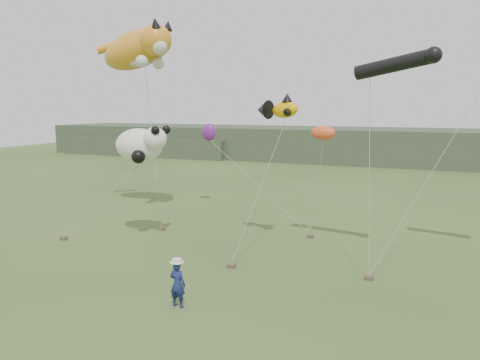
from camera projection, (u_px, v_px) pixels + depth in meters
name	position (u px, v px, depth m)	size (l,w,h in m)	color
ground	(204.00, 296.00, 16.35)	(120.00, 120.00, 0.00)	#385123
headland	(349.00, 145.00, 57.85)	(90.00, 13.00, 4.00)	#2D3D28
festival_attendant	(178.00, 284.00, 15.39)	(0.57, 0.37, 1.56)	navy
sandbag_anchors	(219.00, 247.00, 21.88)	(15.14, 5.93, 0.16)	brown
cat_kite	(141.00, 48.00, 27.02)	(6.22, 3.32, 3.25)	orange
fish_kite	(277.00, 109.00, 21.15)	(2.39, 1.57, 1.16)	#E8A900
tube_kites	(462.00, 64.00, 18.22)	(8.09, 3.27, 1.13)	black
panda_kite	(141.00, 145.00, 22.61)	(2.93, 1.90, 1.82)	white
misc_kites	(250.00, 133.00, 26.74)	(9.95, 6.33, 1.33)	#F24E25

